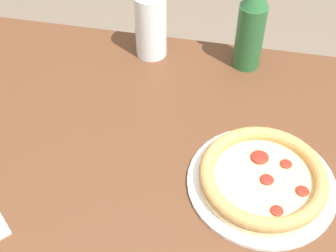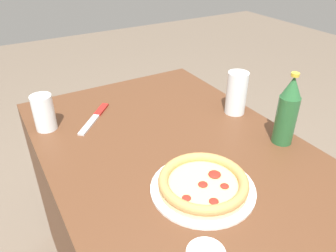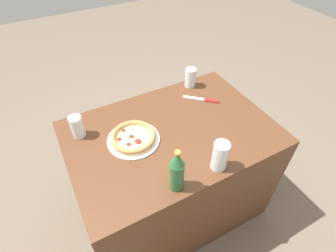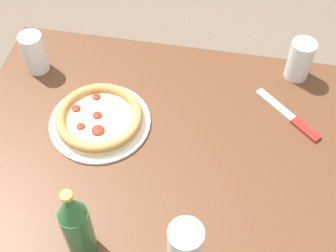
{
  "view_description": "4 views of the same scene",
  "coord_description": "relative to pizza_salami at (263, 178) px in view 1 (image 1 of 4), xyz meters",
  "views": [
    {
      "loc": [
        0.14,
        -0.57,
        1.42
      ],
      "look_at": [
        0.02,
        -0.0,
        0.81
      ],
      "focal_mm": 50.0,
      "sensor_mm": 36.0,
      "label": 1
    },
    {
      "loc": [
        0.71,
        -0.44,
        1.3
      ],
      "look_at": [
        -0.01,
        -0.02,
        0.8
      ],
      "focal_mm": 35.0,
      "sensor_mm": 36.0,
      "label": 2
    },
    {
      "loc": [
        0.48,
        0.86,
        1.71
      ],
      "look_at": [
        0.02,
        0.0,
        0.78
      ],
      "focal_mm": 28.0,
      "sensor_mm": 36.0,
      "label": 3
    },
    {
      "loc": [
        -0.12,
        0.69,
        1.7
      ],
      "look_at": [
        0.02,
        -0.02,
        0.78
      ],
      "focal_mm": 50.0,
      "sensor_mm": 36.0,
      "label": 4
    }
  ],
  "objects": [
    {
      "name": "table",
      "position": [
        -0.2,
        0.04,
        -0.38
      ],
      "size": [
        1.09,
        0.75,
        0.73
      ],
      "color": "#56331E",
      "rests_on": "ground_plane"
    },
    {
      "name": "pizza_salami",
      "position": [
        0.0,
        0.0,
        0.0
      ],
      "size": [
        0.27,
        0.27,
        0.04
      ],
      "color": "white",
      "rests_on": "table"
    },
    {
      "name": "glass_water",
      "position": [
        -0.28,
        0.34,
        0.05
      ],
      "size": [
        0.07,
        0.07,
        0.15
      ],
      "color": "white",
      "rests_on": "table"
    },
    {
      "name": "beer_bottle",
      "position": [
        -0.06,
        0.34,
        0.09
      ],
      "size": [
        0.06,
        0.06,
        0.23
      ],
      "color": "#286033",
      "rests_on": "table"
    }
  ]
}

